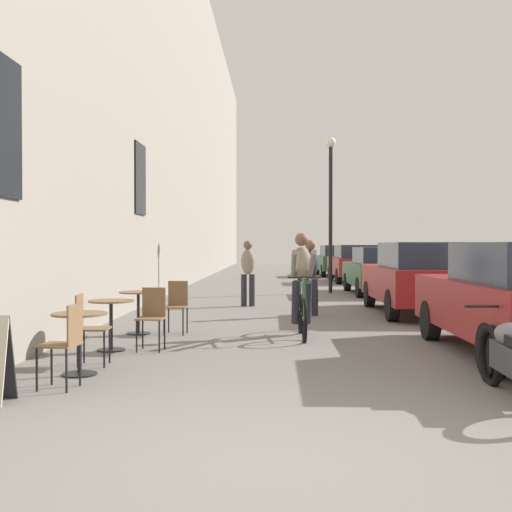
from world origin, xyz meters
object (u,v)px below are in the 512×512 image
(parked_car_third, at_px, (379,270))
(parked_car_fourth, at_px, (355,263))
(cafe_chair_near_toward_wall, at_px, (66,340))
(cafe_table_far, at_px, (138,303))
(cafe_chair_near_toward_street, at_px, (88,324))
(cyclist_on_bicycle, at_px, (302,287))
(pedestrian_mid, at_px, (248,269))
(street_lamp, at_px, (331,194))
(parked_car_second, at_px, (419,277))
(parked_car_fifth, at_px, (337,260))
(cafe_chair_mid_toward_street, at_px, (152,314))
(cafe_table_near, at_px, (79,330))
(cafe_chair_far_toward_street, at_px, (177,303))
(cafe_table_mid, at_px, (111,314))
(pedestrian_near, at_px, (310,273))

(parked_car_third, distance_m, parked_car_fourth, 6.30)
(cafe_chair_near_toward_wall, xyz_separation_m, cafe_table_far, (-0.13, 4.07, 0.00))
(cafe_chair_near_toward_street, xyz_separation_m, parked_car_fourth, (5.56, 17.89, 0.27))
(cyclist_on_bicycle, height_order, pedestrian_mid, cyclist_on_bicycle)
(cafe_table_far, relative_size, pedestrian_mid, 0.44)
(street_lamp, xyz_separation_m, parked_car_second, (1.39, -6.06, -2.30))
(parked_car_fifth, bearing_deg, cafe_chair_near_toward_street, -103.02)
(parked_car_second, height_order, parked_car_fifth, parked_car_second)
(cafe_chair_mid_toward_street, xyz_separation_m, parked_car_second, (4.89, 4.83, 0.29))
(parked_car_fifth, bearing_deg, cafe_table_near, -102.54)
(street_lamp, distance_m, parked_car_fifth, 11.33)
(parked_car_second, relative_size, parked_car_fifth, 1.03)
(cyclist_on_bicycle, height_order, street_lamp, street_lamp)
(cafe_chair_near_toward_wall, height_order, parked_car_fifth, parked_car_fifth)
(cafe_chair_mid_toward_street, height_order, cafe_table_far, cafe_chair_mid_toward_street)
(cafe_chair_near_toward_street, distance_m, cafe_table_far, 2.79)
(cafe_table_far, xyz_separation_m, cafe_chair_far_toward_street, (0.64, 0.08, -0.00))
(cafe_chair_near_toward_wall, relative_size, parked_car_second, 0.20)
(cafe_table_mid, distance_m, parked_car_third, 11.84)
(cafe_table_mid, xyz_separation_m, pedestrian_near, (3.08, 4.51, 0.39))
(cafe_table_mid, height_order, parked_car_fifth, parked_car_fifth)
(cyclist_on_bicycle, distance_m, pedestrian_mid, 5.18)
(cafe_chair_near_toward_wall, distance_m, cafe_table_mid, 2.39)
(cafe_chair_near_toward_street, height_order, parked_car_second, parked_car_second)
(cafe_chair_near_toward_street, xyz_separation_m, cafe_table_mid, (0.00, 1.11, 0.00))
(street_lamp, xyz_separation_m, parked_car_fifth, (1.26, 11.02, -2.33))
(cyclist_on_bicycle, bearing_deg, pedestrian_mid, 102.43)
(cyclist_on_bicycle, bearing_deg, street_lamp, 82.18)
(cyclist_on_bicycle, xyz_separation_m, parked_car_second, (2.69, 3.39, -0.00))
(cafe_table_near, relative_size, parked_car_second, 0.16)
(cyclist_on_bicycle, distance_m, parked_car_third, 9.37)
(cafe_chair_near_toward_street, bearing_deg, cafe_chair_near_toward_wall, -83.23)
(parked_car_third, bearing_deg, cafe_chair_near_toward_street, -115.42)
(cafe_table_mid, xyz_separation_m, cafe_table_far, (0.02, 1.68, 0.00))
(cafe_chair_near_toward_wall, height_order, parked_car_fourth, parked_car_fourth)
(pedestrian_mid, height_order, street_lamp, street_lamp)
(cafe_chair_near_toward_wall, height_order, parked_car_second, parked_car_second)
(cafe_table_mid, relative_size, street_lamp, 0.15)
(cyclist_on_bicycle, bearing_deg, parked_car_second, 51.57)
(pedestrian_near, bearing_deg, cafe_chair_near_toward_street, -118.76)
(pedestrian_near, xyz_separation_m, parked_car_third, (2.42, 5.97, -0.16))
(cafe_chair_far_toward_street, relative_size, parked_car_fourth, 0.21)
(cafe_chair_near_toward_street, bearing_deg, parked_car_fifth, 76.98)
(street_lamp, relative_size, parked_car_second, 1.11)
(cafe_chair_near_toward_wall, bearing_deg, cafe_table_mid, 93.62)
(cyclist_on_bicycle, height_order, parked_car_third, cyclist_on_bicycle)
(parked_car_second, height_order, parked_car_fourth, parked_car_second)
(parked_car_second, bearing_deg, cafe_table_near, -129.31)
(cafe_table_near, relative_size, cafe_table_far, 1.00)
(cafe_table_mid, distance_m, parked_car_second, 7.35)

